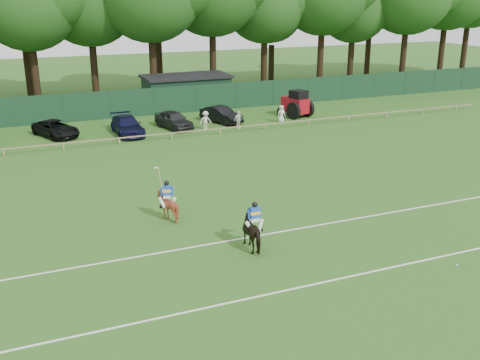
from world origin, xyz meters
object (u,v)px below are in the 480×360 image
suv_black (56,129)px  tractor (296,104)px  spectator_right (281,114)px  utility_shed (186,90)px  hatch_grey (174,120)px  spectator_mid (238,120)px  estate_black (221,115)px  sedan_navy (127,126)px  horse_dark (254,231)px  polo_ball (456,265)px  spectator_left (206,120)px  horse_chestnut (168,206)px

suv_black → tractor: size_ratio=1.38×
spectator_right → utility_shed: bearing=112.1°
suv_black → spectator_right: spectator_right is taller
hatch_grey → spectator_mid: (4.87, -2.16, 0.02)m
estate_black → spectator_mid: (0.50, -2.68, 0.06)m
suv_black → sedan_navy: bearing=-38.6°
suv_black → tractor: bearing=-26.0°
horse_dark → polo_ball: bearing=144.7°
sedan_navy → estate_black: bearing=5.6°
estate_black → polo_ball: estate_black is taller
utility_shed → hatch_grey: bearing=-113.7°
spectator_left → tractor: 9.28m
horse_chestnut → spectator_mid: spectator_mid is taller
horse_chestnut → tractor: 25.49m
horse_dark → sedan_navy: 22.89m
suv_black → tractor: (20.72, -0.81, 0.52)m
spectator_left → polo_ball: bearing=-86.1°
hatch_grey → estate_black: 4.40m
suv_black → spectator_left: size_ratio=2.96×
horse_dark → utility_shed: 32.87m
horse_dark → hatch_grey: (3.11, 23.39, -0.09)m
estate_black → spectator_left: bearing=-159.3°
suv_black → polo_ball: (13.23, -29.07, -0.59)m
horse_dark → hatch_grey: bearing=-98.8°
spectator_left → estate_black: bearing=42.9°
utility_shed → suv_black: bearing=-149.1°
estate_black → tractor: tractor is taller
sedan_navy → estate_black: (8.34, 1.03, -0.02)m
spectator_right → polo_ball: spectator_right is taller
spectator_mid → hatch_grey: bearing=134.2°
hatch_grey → spectator_mid: 5.33m
utility_shed → tractor: bearing=-48.7°
spectator_mid → sedan_navy: bearing=147.6°
horse_chestnut → spectator_left: size_ratio=0.94×
horse_dark → sedan_navy: horse_dark is taller
spectator_mid → utility_shed: utility_shed is taller
horse_chestnut → tractor: bearing=-111.6°
horse_chestnut → hatch_grey: bearing=-86.3°
spectator_left → tractor: bearing=9.6°
horse_dark → suv_black: 25.05m
spectator_left → spectator_mid: 2.70m
suv_black → estate_black: 13.66m
horse_chestnut → estate_black: size_ratio=0.34×
estate_black → horse_chestnut: bearing=-139.6°
estate_black → spectator_mid: size_ratio=2.81×
horse_dark → tractor: size_ratio=0.58×
hatch_grey → spectator_left: (2.28, -1.40, 0.04)m
suv_black → spectator_left: bearing=-35.0°
horse_dark → sedan_navy: (-0.86, 22.88, -0.11)m
sedan_navy → estate_black: size_ratio=1.16×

